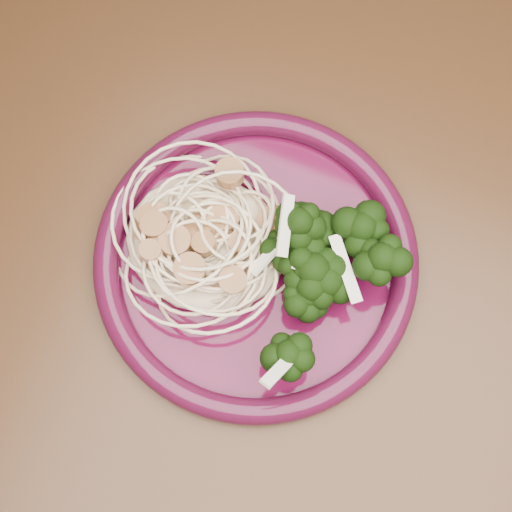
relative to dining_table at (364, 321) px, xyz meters
name	(u,v)px	position (x,y,z in m)	size (l,w,h in m)	color
dining_table	(364,321)	(0.00, 0.00, 0.00)	(1.20, 0.80, 0.75)	#472814
dinner_plate	(256,259)	(-0.11, -0.01, 0.11)	(0.29, 0.29, 0.02)	#480825
spaghetti_pile	(205,239)	(-0.15, -0.02, 0.12)	(0.14, 0.12, 0.03)	beige
scallop_cluster	(202,225)	(-0.15, -0.02, 0.16)	(0.12, 0.12, 0.04)	#A36E3F
broccoli_pile	(321,272)	(-0.05, -0.01, 0.13)	(0.09, 0.15, 0.05)	black
onion_garnish	(324,261)	(-0.05, -0.01, 0.16)	(0.07, 0.10, 0.05)	beige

